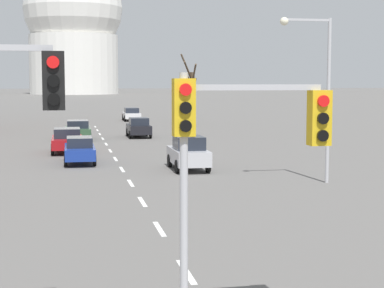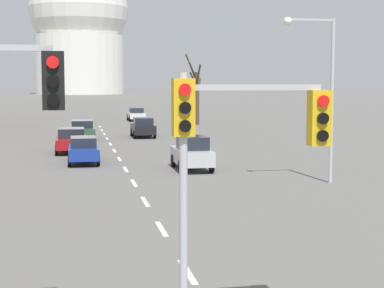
{
  "view_description": "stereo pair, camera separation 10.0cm",
  "coord_description": "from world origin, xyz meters",
  "px_view_note": "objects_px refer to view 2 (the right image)",
  "views": [
    {
      "loc": [
        -2.7,
        -5.37,
        4.49
      ],
      "look_at": [
        -0.49,
        5.93,
        3.36
      ],
      "focal_mm": 60.0,
      "sensor_mm": 36.0,
      "label": 1
    },
    {
      "loc": [
        -2.6,
        -5.39,
        4.49
      ],
      "look_at": [
        -0.49,
        5.93,
        3.36
      ],
      "focal_mm": 60.0,
      "sensor_mm": 36.0,
      "label": 2
    }
  ],
  "objects_px": {
    "sedan_near_right": "(136,114)",
    "sedan_near_left": "(143,127)",
    "street_lamp_right": "(322,80)",
    "traffic_signal_centre_tall": "(233,138)",
    "sedan_mid_centre": "(82,130)",
    "sedan_far_left": "(192,153)",
    "sedan_distant_centre": "(71,140)",
    "sedan_far_right": "(83,149)"
  },
  "relations": [
    {
      "from": "street_lamp_right",
      "to": "sedan_far_right",
      "type": "height_order",
      "value": "street_lamp_right"
    },
    {
      "from": "sedan_near_left",
      "to": "sedan_mid_centre",
      "type": "distance_m",
      "value": 5.03
    },
    {
      "from": "street_lamp_right",
      "to": "sedan_far_right",
      "type": "distance_m",
      "value": 14.08
    },
    {
      "from": "traffic_signal_centre_tall",
      "to": "sedan_far_left",
      "type": "bearing_deg",
      "value": 81.33
    },
    {
      "from": "traffic_signal_centre_tall",
      "to": "sedan_near_right",
      "type": "xyz_separation_m",
      "value": [
        4.41,
        62.43,
        -2.75
      ]
    },
    {
      "from": "traffic_signal_centre_tall",
      "to": "street_lamp_right",
      "type": "height_order",
      "value": "street_lamp_right"
    },
    {
      "from": "traffic_signal_centre_tall",
      "to": "street_lamp_right",
      "type": "bearing_deg",
      "value": 63.37
    },
    {
      "from": "sedan_far_left",
      "to": "sedan_distant_centre",
      "type": "relative_size",
      "value": 0.85
    },
    {
      "from": "sedan_near_right",
      "to": "sedan_mid_centre",
      "type": "relative_size",
      "value": 0.99
    },
    {
      "from": "traffic_signal_centre_tall",
      "to": "sedan_mid_centre",
      "type": "height_order",
      "value": "traffic_signal_centre_tall"
    },
    {
      "from": "street_lamp_right",
      "to": "sedan_near_left",
      "type": "distance_m",
      "value": 25.57
    },
    {
      "from": "sedan_mid_centre",
      "to": "sedan_distant_centre",
      "type": "relative_size",
      "value": 1.0
    },
    {
      "from": "sedan_near_right",
      "to": "sedan_near_left",
      "type": "bearing_deg",
      "value": -94.1
    },
    {
      "from": "sedan_mid_centre",
      "to": "sedan_distant_centre",
      "type": "bearing_deg",
      "value": -95.16
    },
    {
      "from": "sedan_mid_centre",
      "to": "sedan_near_right",
      "type": "bearing_deg",
      "value": 74.44
    },
    {
      "from": "traffic_signal_centre_tall",
      "to": "sedan_far_right",
      "type": "relative_size",
      "value": 1.08
    },
    {
      "from": "sedan_mid_centre",
      "to": "sedan_far_left",
      "type": "relative_size",
      "value": 1.17
    },
    {
      "from": "sedan_far_left",
      "to": "sedan_far_right",
      "type": "height_order",
      "value": "sedan_far_left"
    },
    {
      "from": "traffic_signal_centre_tall",
      "to": "sedan_distant_centre",
      "type": "height_order",
      "value": "traffic_signal_centre_tall"
    },
    {
      "from": "street_lamp_right",
      "to": "sedan_mid_centre",
      "type": "bearing_deg",
      "value": 113.17
    },
    {
      "from": "sedan_near_left",
      "to": "sedan_far_right",
      "type": "bearing_deg",
      "value": -107.56
    },
    {
      "from": "street_lamp_right",
      "to": "sedan_near_left",
      "type": "bearing_deg",
      "value": 101.8
    },
    {
      "from": "street_lamp_right",
      "to": "sedan_distant_centre",
      "type": "xyz_separation_m",
      "value": [
        -10.83,
        14.48,
        -3.73
      ]
    },
    {
      "from": "traffic_signal_centre_tall",
      "to": "sedan_mid_centre",
      "type": "distance_m",
      "value": 39.58
    },
    {
      "from": "street_lamp_right",
      "to": "sedan_near_right",
      "type": "height_order",
      "value": "street_lamp_right"
    },
    {
      "from": "sedan_mid_centre",
      "to": "traffic_signal_centre_tall",
      "type": "bearing_deg",
      "value": -87.1
    },
    {
      "from": "sedan_distant_centre",
      "to": "sedan_mid_centre",
      "type": "bearing_deg",
      "value": 84.84
    },
    {
      "from": "sedan_far_right",
      "to": "sedan_distant_centre",
      "type": "xyz_separation_m",
      "value": [
        -0.66,
        5.51,
        0.05
      ]
    },
    {
      "from": "sedan_near_right",
      "to": "sedan_distant_centre",
      "type": "relative_size",
      "value": 0.99
    },
    {
      "from": "sedan_far_right",
      "to": "sedan_distant_centre",
      "type": "relative_size",
      "value": 0.96
    },
    {
      "from": "sedan_near_left",
      "to": "sedan_far_left",
      "type": "distance_m",
      "value": 19.5
    },
    {
      "from": "traffic_signal_centre_tall",
      "to": "sedan_near_right",
      "type": "bearing_deg",
      "value": 85.96
    },
    {
      "from": "street_lamp_right",
      "to": "sedan_distant_centre",
      "type": "height_order",
      "value": "street_lamp_right"
    },
    {
      "from": "traffic_signal_centre_tall",
      "to": "sedan_far_right",
      "type": "height_order",
      "value": "traffic_signal_centre_tall"
    },
    {
      "from": "sedan_near_left",
      "to": "sedan_distant_centre",
      "type": "bearing_deg",
      "value": -118.83
    },
    {
      "from": "sedan_near_right",
      "to": "sedan_distant_centre",
      "type": "xyz_separation_m",
      "value": [
        -7.21,
        -31.94,
        0.03
      ]
    },
    {
      "from": "sedan_far_right",
      "to": "sedan_mid_centre",
      "type": "bearing_deg",
      "value": 89.43
    },
    {
      "from": "sedan_far_right",
      "to": "sedan_near_right",
      "type": "bearing_deg",
      "value": 80.08
    },
    {
      "from": "sedan_mid_centre",
      "to": "sedan_far_left",
      "type": "distance_m",
      "value": 18.89
    },
    {
      "from": "sedan_distant_centre",
      "to": "street_lamp_right",
      "type": "bearing_deg",
      "value": -53.2
    },
    {
      "from": "street_lamp_right",
      "to": "sedan_mid_centre",
      "type": "distance_m",
      "value": 25.75
    },
    {
      "from": "traffic_signal_centre_tall",
      "to": "sedan_far_left",
      "type": "relative_size",
      "value": 1.21
    }
  ]
}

